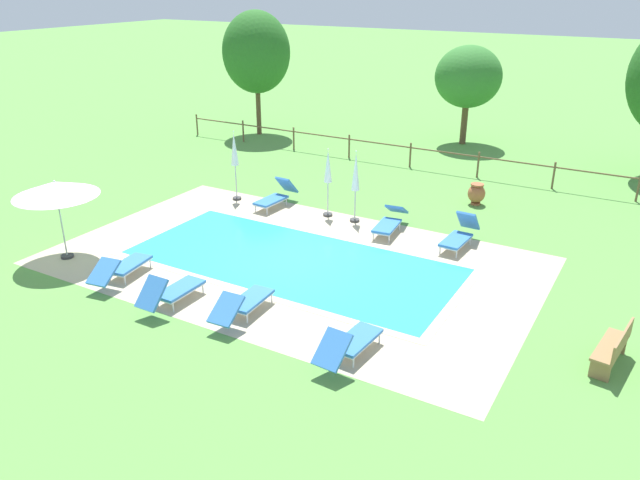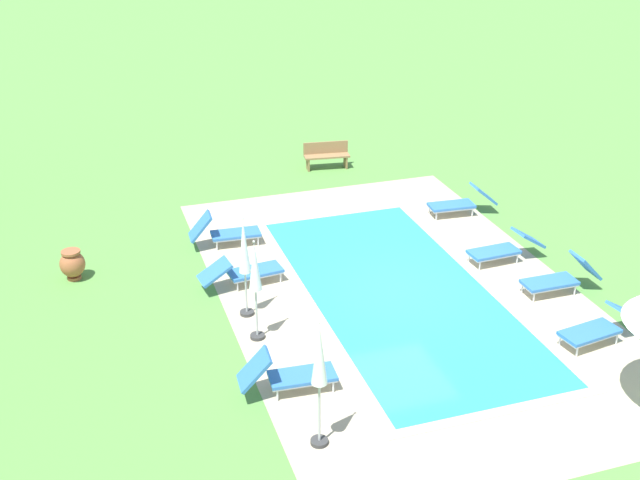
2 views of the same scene
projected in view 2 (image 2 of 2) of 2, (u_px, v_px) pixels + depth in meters
ground_plane at (398, 292)px, 19.08m from camera, size 160.00×160.00×0.00m
pool_deck_paving at (398, 292)px, 19.08m from camera, size 13.53×8.24×0.01m
swimming_pool_water at (398, 292)px, 19.08m from camera, size 9.38×4.10×0.01m
pool_coping_rim at (398, 292)px, 19.08m from camera, size 9.86×4.58×0.01m
sun_lounger_north_near_steps at (244, 272)px, 19.25m from camera, size 0.83×2.10×0.76m
sun_lounger_north_mid at (504, 248)px, 20.40m from camera, size 0.71×2.06×0.79m
sun_lounger_north_far at (601, 327)px, 16.99m from camera, size 0.90×2.11×0.77m
sun_lounger_north_end at (461, 202)px, 23.06m from camera, size 0.74×2.01×0.87m
sun_lounger_south_near_corner at (225, 232)px, 21.21m from camera, size 0.69×1.90×0.97m
sun_lounger_south_far at (289, 374)px, 15.38m from camera, size 0.72×1.93×0.95m
sun_lounger_south_end at (560, 278)px, 18.92m from camera, size 0.60×1.91×0.94m
patio_umbrella_closed_row_west at (255, 274)px, 16.59m from camera, size 0.32×0.32×2.34m
patio_umbrella_closed_row_mid_west at (244, 253)px, 17.48m from camera, size 0.32×0.32×2.41m
patio_umbrella_closed_row_centre at (319, 363)px, 13.42m from camera, size 0.32×0.32×2.53m
wooden_bench_lawn_side at (326, 155)px, 26.48m from camera, size 0.63×1.54×0.87m
terracotta_urn_near_fence at (72, 264)px, 19.50m from camera, size 0.61×0.61×0.77m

